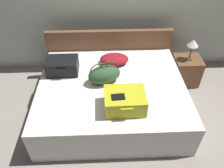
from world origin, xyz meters
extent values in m
plane|color=gray|center=(0.00, 0.00, 0.00)|extent=(12.00, 12.00, 0.00)
cube|color=silver|center=(0.00, 0.40, 0.27)|extent=(2.08, 1.75, 0.53)
cube|color=brown|center=(0.00, 1.32, 0.44)|extent=(2.12, 0.08, 0.88)
cube|color=gold|center=(0.14, -0.07, 0.63)|extent=(0.51, 0.40, 0.18)
cube|color=#28282D|center=(0.14, -0.07, 0.65)|extent=(0.45, 0.35, 0.13)
cube|color=black|center=(0.06, -0.12, 0.74)|extent=(0.17, 0.12, 0.06)
cube|color=gold|center=(0.14, -0.07, 0.74)|extent=(0.51, 0.40, 0.04)
cube|color=gold|center=(0.15, -0.28, 0.72)|extent=(0.15, 0.03, 0.02)
cube|color=black|center=(-0.72, 0.70, 0.62)|extent=(0.46, 0.32, 0.17)
cube|color=#28282D|center=(-0.72, 0.70, 0.64)|extent=(0.40, 0.29, 0.12)
cube|color=#B21E19|center=(-0.79, 0.66, 0.71)|extent=(0.12, 0.09, 0.04)
cube|color=black|center=(-0.72, 0.70, 0.73)|extent=(0.46, 0.32, 0.06)
cube|color=black|center=(-0.71, 0.52, 0.70)|extent=(0.14, 0.02, 0.02)
ellipsoid|color=#2D4C2D|center=(-0.10, 0.45, 0.66)|extent=(0.52, 0.40, 0.25)
torus|color=#2D4C2D|center=(-0.17, 0.43, 0.73)|extent=(0.27, 0.10, 0.28)
torus|color=#2D4C2D|center=(-0.03, 0.47, 0.73)|extent=(0.27, 0.10, 0.28)
ellipsoid|color=maroon|center=(0.06, 0.90, 0.60)|extent=(0.45, 0.31, 0.14)
cube|color=brown|center=(1.32, 1.03, 0.24)|extent=(0.44, 0.40, 0.49)
cylinder|color=#3F3833|center=(1.32, 1.03, 0.49)|extent=(0.11, 0.11, 0.02)
cylinder|color=#4C443D|center=(1.32, 1.03, 0.62)|extent=(0.02, 0.02, 0.24)
cone|color=white|center=(1.32, 1.03, 0.79)|extent=(0.18, 0.18, 0.11)
camera|label=1|loc=(-0.09, -1.98, 2.57)|focal=35.36mm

